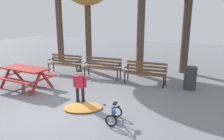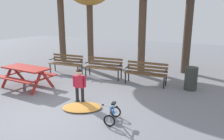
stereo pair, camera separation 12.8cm
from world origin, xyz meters
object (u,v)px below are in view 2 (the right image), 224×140
(picnic_table, at_px, (26,72))
(park_bench_far_left, at_px, (67,62))
(park_bench_left, at_px, (104,66))
(child_standing, at_px, (79,83))
(trash_bin, at_px, (191,79))
(kids_bicycle, at_px, (113,114))
(park_bench_right, at_px, (146,71))

(picnic_table, relative_size, park_bench_far_left, 1.14)
(park_bench_left, distance_m, child_standing, 2.88)
(child_standing, distance_m, trash_bin, 3.98)
(picnic_table, bearing_deg, kids_bicycle, -13.65)
(child_standing, xyz_separation_m, kids_bicycle, (1.42, -0.63, -0.43))
(picnic_table, height_order, child_standing, child_standing)
(picnic_table, bearing_deg, trash_bin, 24.24)
(picnic_table, xyz_separation_m, park_bench_left, (1.89, 2.44, -0.08))
(park_bench_far_left, height_order, kids_bicycle, park_bench_far_left)
(park_bench_far_left, bearing_deg, child_standing, -45.81)
(park_bench_right, bearing_deg, picnic_table, -148.25)
(picnic_table, relative_size, trash_bin, 2.24)
(park_bench_right, relative_size, trash_bin, 1.95)
(picnic_table, bearing_deg, park_bench_left, 52.24)
(picnic_table, height_order, park_bench_right, park_bench_right)
(park_bench_left, bearing_deg, child_standing, -75.89)
(trash_bin, bearing_deg, child_standing, -135.46)
(trash_bin, bearing_deg, park_bench_far_left, -178.79)
(park_bench_left, relative_size, kids_bicycle, 2.71)
(park_bench_far_left, bearing_deg, trash_bin, 1.21)
(kids_bicycle, xyz_separation_m, trash_bin, (1.41, 3.42, 0.21))
(picnic_table, relative_size, child_standing, 1.72)
(child_standing, bearing_deg, park_bench_right, 65.94)
(park_bench_left, distance_m, park_bench_right, 1.91)
(child_standing, relative_size, kids_bicycle, 1.79)
(park_bench_far_left, relative_size, trash_bin, 1.97)
(trash_bin, bearing_deg, park_bench_left, -180.00)
(park_bench_far_left, relative_size, park_bench_left, 1.00)
(park_bench_right, bearing_deg, park_bench_left, 177.17)
(park_bench_far_left, height_order, park_bench_left, same)
(child_standing, distance_m, kids_bicycle, 1.61)
(child_standing, bearing_deg, picnic_table, 172.42)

